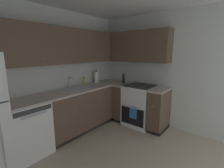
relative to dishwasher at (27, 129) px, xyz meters
name	(u,v)px	position (x,y,z in m)	size (l,w,h in m)	color
wall_back	(48,74)	(0.63, 0.33, 0.80)	(3.66, 0.05, 2.48)	silver
wall_right	(173,72)	(2.43, -1.46, 0.80)	(0.05, 3.62, 2.48)	silver
dishwasher	(27,129)	(0.00, 0.00, 0.00)	(0.60, 0.63, 0.88)	white
lower_cabinets_back	(78,110)	(1.06, 0.00, 0.00)	(1.50, 0.62, 0.88)	brown
countertop_back	(77,90)	(1.05, 0.00, 0.46)	(2.71, 0.60, 0.04)	#B7A89E
lower_cabinets_right	(141,106)	(2.11, -0.92, 0.00)	(0.62, 1.18, 0.88)	brown
countertop_right	(142,87)	(2.11, -0.92, 0.46)	(0.60, 1.18, 0.03)	#B7A89E
oven_range	(140,105)	(2.13, -0.87, 0.02)	(0.68, 0.62, 1.06)	white
upper_cabinets_back	(64,46)	(0.89, 0.14, 1.33)	(2.39, 0.34, 0.68)	brown
upper_cabinets_right	(133,47)	(2.25, -0.56, 1.33)	(0.32, 1.73, 0.68)	brown
sink	(76,91)	(1.00, -0.03, 0.43)	(0.65, 0.40, 0.10)	#B7B7BC
faucet	(70,81)	(1.01, 0.18, 0.61)	(0.07, 0.16, 0.23)	silver
soap_bottle	(84,81)	(1.41, 0.18, 0.56)	(0.05, 0.05, 0.19)	gold
paper_towel_roll	(96,77)	(1.78, 0.16, 0.61)	(0.11, 0.11, 0.33)	white
oil_bottle	(124,79)	(2.11, -0.42, 0.59)	(0.06, 0.06, 0.24)	black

